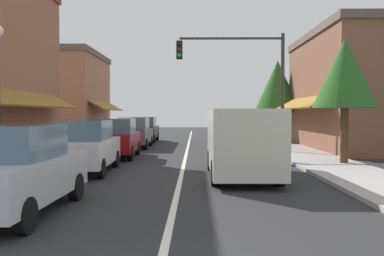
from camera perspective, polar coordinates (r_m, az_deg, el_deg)
ground_plane at (r=21.25m, az=-0.75°, el=-3.40°), size 80.00×80.00×0.00m
sidewalk_left at (r=22.06m, az=-15.21°, el=-3.11°), size 2.60×56.00×0.12m
sidewalk_right at (r=21.83m, az=13.86°, el=-3.15°), size 2.60×56.00×0.12m
lane_center_stripe at (r=21.25m, az=-0.75°, el=-3.39°), size 0.14×52.00×0.01m
storefront_right_block at (r=24.74m, az=20.97°, el=4.80°), size 5.90×10.20×6.52m
storefront_far_left at (r=32.76m, az=-17.41°, el=4.15°), size 6.89×8.20×6.56m
parked_car_nearest_left at (r=8.89m, az=-23.27°, el=-5.35°), size 1.85×4.13×1.77m
parked_car_second_left at (r=14.44m, az=-14.46°, el=-2.49°), size 1.88×4.15×1.77m
parked_car_third_left at (r=19.02m, az=-10.32°, el=-1.40°), size 1.87×4.15×1.77m
parked_car_far_left at (r=24.36m, az=-7.90°, el=-0.66°), size 1.79×4.11×1.77m
parked_car_distant_left at (r=29.45m, az=-6.58°, el=-0.20°), size 1.79×4.10×1.77m
van_in_lane at (r=13.05m, az=6.78°, el=-1.73°), size 2.01×5.18×2.12m
traffic_signal_mast_arm at (r=20.96m, az=7.49°, el=7.73°), size 5.38×0.50×5.99m
tree_right_near at (r=16.82m, az=20.28°, el=7.02°), size 2.41×2.41×4.86m
tree_right_far at (r=28.94m, az=11.68°, el=5.56°), size 3.22×3.22×5.61m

